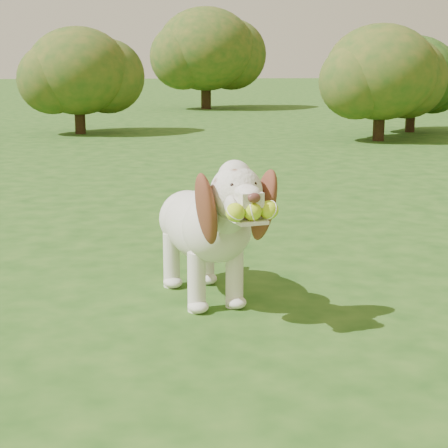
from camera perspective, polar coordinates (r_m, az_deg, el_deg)
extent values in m
plane|color=#1C4814|center=(3.27, -0.17, -7.17)|extent=(80.00, 80.00, 0.00)
ellipsoid|color=white|center=(3.49, -1.78, -0.10)|extent=(0.44, 0.65, 0.31)
ellipsoid|color=white|center=(3.27, -0.54, -0.30)|extent=(0.37, 0.37, 0.31)
ellipsoid|color=white|center=(3.68, -2.80, 0.42)|extent=(0.34, 0.34, 0.28)
cylinder|color=white|center=(3.15, 0.17, 0.70)|extent=(0.22, 0.27, 0.24)
sphere|color=white|center=(3.02, 0.94, 2.45)|extent=(0.26, 0.26, 0.22)
sphere|color=white|center=(3.02, 0.82, 3.59)|extent=(0.17, 0.17, 0.14)
cube|color=white|center=(2.91, 1.80, 1.97)|extent=(0.12, 0.14, 0.06)
ellipsoid|color=#592D28|center=(2.84, 2.31, 2.00)|extent=(0.06, 0.04, 0.04)
cube|color=white|center=(2.91, 1.89, 0.27)|extent=(0.15, 0.16, 0.01)
ellipsoid|color=brown|center=(2.99, -1.37, 1.14)|extent=(0.15, 0.22, 0.33)
ellipsoid|color=brown|center=(3.08, 3.06, 1.46)|extent=(0.16, 0.20, 0.33)
cylinder|color=white|center=(3.79, -3.38, 1.32)|extent=(0.09, 0.16, 0.12)
cylinder|color=white|center=(3.32, -2.10, -4.44)|extent=(0.10, 0.10, 0.27)
cylinder|color=white|center=(3.38, 0.80, -4.13)|extent=(0.10, 0.10, 0.27)
cylinder|color=white|center=(3.68, -4.02, -2.75)|extent=(0.10, 0.10, 0.27)
cylinder|color=white|center=(3.74, -1.37, -2.50)|extent=(0.10, 0.10, 0.27)
sphere|color=#BBF21F|center=(2.84, 0.86, 0.89)|extent=(0.09, 0.09, 0.07)
sphere|color=#BBF21F|center=(2.87, 2.17, 0.99)|extent=(0.09, 0.09, 0.07)
sphere|color=#BBF21F|center=(2.90, 3.45, 1.08)|extent=(0.09, 0.09, 0.07)
cylinder|color=#382314|center=(11.47, -10.92, 8.02)|extent=(0.16, 0.16, 0.50)
ellipsoid|color=#143F13|center=(11.44, -11.06, 11.38)|extent=(1.51, 1.51, 1.29)
cylinder|color=#382314|center=(16.95, -1.38, 9.97)|extent=(0.22, 0.22, 0.72)
ellipsoid|color=#143F13|center=(16.94, -1.40, 13.20)|extent=(2.15, 2.15, 1.82)
cylinder|color=#382314|center=(10.51, 11.72, 7.60)|extent=(0.16, 0.16, 0.50)
ellipsoid|color=#143F13|center=(10.48, 11.89, 11.26)|extent=(1.51, 1.51, 1.29)
cylinder|color=#382314|center=(11.89, 14.02, 7.94)|extent=(0.15, 0.15, 0.47)
ellipsoid|color=#143F13|center=(11.86, 14.18, 10.93)|extent=(1.40, 1.40, 1.19)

